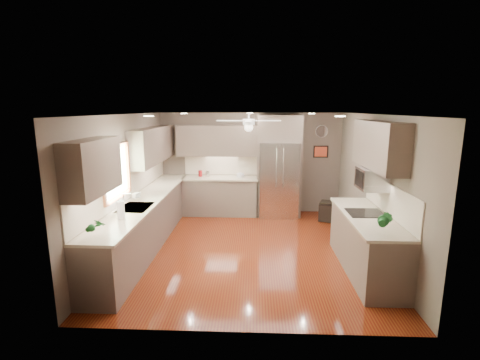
# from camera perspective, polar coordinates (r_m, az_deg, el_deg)

# --- Properties ---
(floor) EXTENTS (5.00, 5.00, 0.00)m
(floor) POSITION_cam_1_polar(r_m,az_deg,el_deg) (6.69, 1.29, -11.21)
(floor) COLOR #4D130A
(floor) RESTS_ON ground
(ceiling) EXTENTS (5.00, 5.00, 0.00)m
(ceiling) POSITION_cam_1_polar(r_m,az_deg,el_deg) (6.16, 1.40, 10.73)
(ceiling) COLOR white
(ceiling) RESTS_ON ground
(wall_back) EXTENTS (4.50, 0.00, 4.50)m
(wall_back) POSITION_cam_1_polar(r_m,az_deg,el_deg) (8.77, 1.67, 2.80)
(wall_back) COLOR brown
(wall_back) RESTS_ON ground
(wall_front) EXTENTS (4.50, 0.00, 4.50)m
(wall_front) POSITION_cam_1_polar(r_m,az_deg,el_deg) (3.91, 0.62, -8.58)
(wall_front) COLOR brown
(wall_front) RESTS_ON ground
(wall_left) EXTENTS (0.00, 5.00, 5.00)m
(wall_left) POSITION_cam_1_polar(r_m,az_deg,el_deg) (6.74, -18.16, -0.49)
(wall_left) COLOR brown
(wall_left) RESTS_ON ground
(wall_right) EXTENTS (0.00, 5.00, 5.00)m
(wall_right) POSITION_cam_1_polar(r_m,az_deg,el_deg) (6.66, 21.09, -0.83)
(wall_right) COLOR brown
(wall_right) RESTS_ON ground
(canister_a) EXTENTS (0.11, 0.11, 0.15)m
(canister_a) POSITION_cam_1_polar(r_m,az_deg,el_deg) (8.67, -6.53, 1.08)
(canister_a) COLOR maroon
(canister_a) RESTS_ON back_run
(canister_b) EXTENTS (0.10, 0.10, 0.15)m
(canister_b) POSITION_cam_1_polar(r_m,az_deg,el_deg) (8.63, -5.34, 1.00)
(canister_b) COLOR silver
(canister_b) RESTS_ON back_run
(soap_bottle) EXTENTS (0.11, 0.11, 0.19)m
(soap_bottle) POSITION_cam_1_polar(r_m,az_deg,el_deg) (6.68, -16.64, -2.37)
(soap_bottle) COLOR white
(soap_bottle) RESTS_ON left_run
(potted_plant_left) EXTENTS (0.19, 0.15, 0.33)m
(potted_plant_left) POSITION_cam_1_polar(r_m,az_deg,el_deg) (4.93, -22.56, -6.97)
(potted_plant_left) COLOR #195822
(potted_plant_left) RESTS_ON left_run
(potted_plant_right) EXTENTS (0.24, 0.22, 0.35)m
(potted_plant_right) POSITION_cam_1_polar(r_m,az_deg,el_deg) (5.12, 22.77, -6.14)
(potted_plant_right) COLOR #195822
(potted_plant_right) RESTS_ON right_run
(bowl) EXTENTS (0.21, 0.21, 0.05)m
(bowl) POSITION_cam_1_polar(r_m,az_deg,el_deg) (8.50, 0.06, 0.57)
(bowl) COLOR beige
(bowl) RESTS_ON back_run
(left_run) EXTENTS (0.65, 4.70, 1.45)m
(left_run) POSITION_cam_1_polar(r_m,az_deg,el_deg) (6.97, -15.04, -6.42)
(left_run) COLOR brown
(left_run) RESTS_ON ground
(back_run) EXTENTS (1.85, 0.65, 1.45)m
(back_run) POSITION_cam_1_polar(r_m,az_deg,el_deg) (8.67, -3.19, -2.47)
(back_run) COLOR brown
(back_run) RESTS_ON ground
(uppers) EXTENTS (4.50, 4.70, 0.95)m
(uppers) POSITION_cam_1_polar(r_m,az_deg,el_deg) (6.96, -4.65, 5.62)
(uppers) COLOR brown
(uppers) RESTS_ON wall_left
(window) EXTENTS (0.05, 1.12, 0.92)m
(window) POSITION_cam_1_polar(r_m,az_deg,el_deg) (6.21, -19.67, 1.24)
(window) COLOR #BFF2B2
(window) RESTS_ON wall_left
(sink) EXTENTS (0.50, 0.70, 0.32)m
(sink) POSITION_cam_1_polar(r_m,az_deg,el_deg) (6.26, -16.81, -4.56)
(sink) COLOR silver
(sink) RESTS_ON left_run
(refrigerator) EXTENTS (1.06, 0.75, 2.45)m
(refrigerator) POSITION_cam_1_polar(r_m,az_deg,el_deg) (8.46, 6.38, 1.99)
(refrigerator) COLOR silver
(refrigerator) RESTS_ON ground
(right_run) EXTENTS (0.70, 2.20, 1.45)m
(right_run) POSITION_cam_1_polar(r_m,az_deg,el_deg) (6.04, 20.03, -9.57)
(right_run) COLOR brown
(right_run) RESTS_ON ground
(microwave) EXTENTS (0.43, 0.55, 0.34)m
(microwave) POSITION_cam_1_polar(r_m,az_deg,el_deg) (6.03, 20.86, 0.19)
(microwave) COLOR silver
(microwave) RESTS_ON wall_right
(ceiling_fan) EXTENTS (1.18, 1.18, 0.32)m
(ceiling_fan) POSITION_cam_1_polar(r_m,az_deg,el_deg) (6.47, 1.45, 9.28)
(ceiling_fan) COLOR white
(ceiling_fan) RESTS_ON ceiling
(recessed_lights) EXTENTS (2.84, 3.14, 0.01)m
(recessed_lights) POSITION_cam_1_polar(r_m,az_deg,el_deg) (6.57, 1.11, 10.73)
(recessed_lights) COLOR white
(recessed_lights) RESTS_ON ceiling
(wall_clock) EXTENTS (0.30, 0.03, 0.30)m
(wall_clock) POSITION_cam_1_polar(r_m,az_deg,el_deg) (8.82, 13.25, 7.78)
(wall_clock) COLOR white
(wall_clock) RESTS_ON wall_back
(framed_print) EXTENTS (0.36, 0.03, 0.30)m
(framed_print) POSITION_cam_1_polar(r_m,az_deg,el_deg) (8.86, 13.11, 4.55)
(framed_print) COLOR black
(framed_print) RESTS_ON wall_back
(stool) EXTENTS (0.46, 0.46, 0.45)m
(stool) POSITION_cam_1_polar(r_m,az_deg,el_deg) (8.40, 14.16, -5.03)
(stool) COLOR black
(stool) RESTS_ON ground
(paper_towel) EXTENTS (0.12, 0.12, 0.29)m
(paper_towel) POSITION_cam_1_polar(r_m,az_deg,el_deg) (5.62, -18.98, -4.68)
(paper_towel) COLOR white
(paper_towel) RESTS_ON left_run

